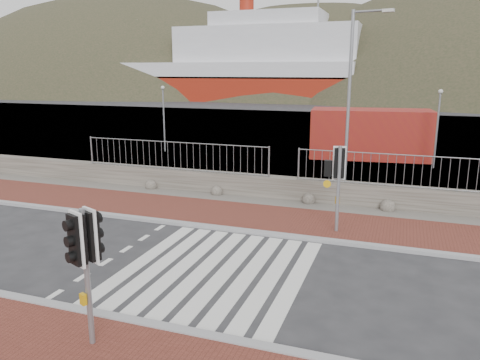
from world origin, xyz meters
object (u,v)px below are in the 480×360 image
at_px(traffic_signal_far, 338,171).
at_px(shipping_container, 370,134).
at_px(ferry, 232,68).
at_px(traffic_signal_near, 85,249).
at_px(streetlight, 352,97).

height_order(traffic_signal_far, shipping_container, shipping_container).
height_order(ferry, traffic_signal_near, ferry).
distance_m(streetlight, shipping_container, 10.22).
xyz_separation_m(traffic_signal_far, shipping_container, (-0.02, 14.03, -0.62)).
height_order(traffic_signal_near, traffic_signal_far, traffic_signal_far).
xyz_separation_m(ferry, streetlight, (27.05, -59.82, -1.28)).
distance_m(traffic_signal_near, streetlight, 12.64).
bearing_deg(ferry, traffic_signal_far, -66.98).
bearing_deg(traffic_signal_far, shipping_container, -101.31).
relative_size(traffic_signal_far, streetlight, 0.39).
relative_size(streetlight, shipping_container, 1.06).
xyz_separation_m(traffic_signal_near, streetlight, (3.27, 12.02, 2.13)).
relative_size(ferry, streetlight, 6.89).
bearing_deg(traffic_signal_near, traffic_signal_far, 89.81).
height_order(ferry, shipping_container, ferry).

